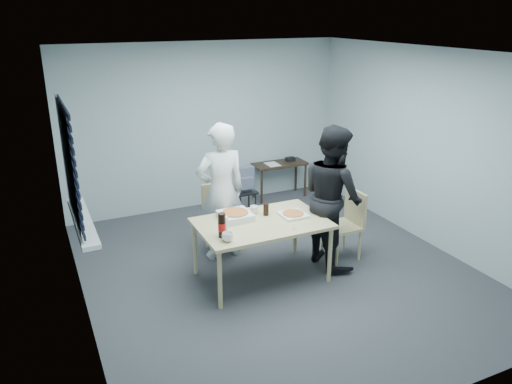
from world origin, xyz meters
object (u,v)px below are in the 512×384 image
chair_far (220,212)px  stool (245,197)px  soda_bottle (222,226)px  person_white (221,192)px  mug_a (228,237)px  dining_table (262,227)px  side_table (280,167)px  backpack (245,179)px  chair_right (348,220)px  mug_b (254,210)px  person_black (332,196)px

chair_far → stool: (0.70, 0.78, -0.17)m
soda_bottle → person_white: bearing=69.4°
mug_a → soda_bottle: 0.15m
stool → dining_table: bearing=-107.5°
mug_a → side_table: bearing=53.0°
chair_far → backpack: chair_far is taller
dining_table → side_table: bearing=58.1°
chair_right → mug_a: bearing=-168.9°
backpack → chair_far: bearing=-117.6°
chair_right → soda_bottle: (-1.81, -0.23, 0.35)m
side_table → mug_b: mug_b is taller
side_table → mug_a: 3.36m
chair_right → person_black: bearing=-173.6°
person_white → stool: 1.38m
dining_table → person_white: (-0.21, 0.73, 0.22)m
person_black → side_table: 2.44m
chair_right → mug_a: 1.84m
mug_b → mug_a: bearing=-135.0°
chair_right → person_white: bearing=154.7°
side_table → mug_b: bearing=-124.5°
person_black → mug_a: bearing=102.0°
stool → backpack: size_ratio=1.21×
chair_right → side_table: chair_right is taller
side_table → mug_a: bearing=-127.0°
mug_a → stool: bearing=61.9°
dining_table → mug_a: (-0.55, -0.31, 0.11)m
mug_b → dining_table: bearing=-96.1°
person_black → stool: size_ratio=3.87×
mug_a → person_black: bearing=12.0°
backpack → mug_b: 1.56m
dining_table → person_black: person_black is taller
dining_table → side_table: size_ratio=1.64×
chair_far → backpack: 1.04m
dining_table → mug_a: size_ratio=12.13×
dining_table → soda_bottle: 0.62m
dining_table → mug_b: 0.29m
backpack → mug_a: (-1.10, -2.04, 0.13)m
person_black → stool: (-0.41, 1.73, -0.54)m
side_table → mug_a: mug_a is taller
mug_a → mug_b: 0.81m
chair_far → mug_a: size_ratio=7.24×
side_table → stool: side_table is taller
person_black → backpack: (-0.41, 1.72, -0.25)m
person_black → mug_b: size_ratio=17.70×
chair_far → side_table: bearing=40.9°
chair_far → soda_bottle: bearing=-109.8°
chair_far → mug_a: (-0.40, -1.27, 0.26)m
mug_a → mug_b: size_ratio=1.23×
person_white → mug_a: size_ratio=14.39×
chair_far → person_white: bearing=-106.6°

